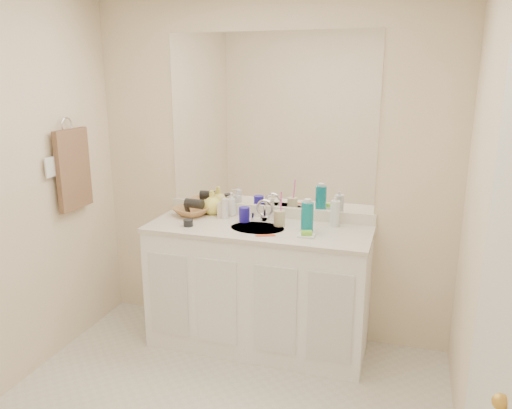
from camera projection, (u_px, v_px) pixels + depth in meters
The scene contains 27 objects.
wall_back at pixel (270, 173), 3.55m from camera, with size 2.60×0.02×2.40m, color #F5E2BF.
wall_right at pixel (495, 254), 1.97m from camera, with size 0.02×2.60×2.40m, color #F5E2BF.
vanity_cabinet at pixel (258, 289), 3.49m from camera, with size 1.50×0.55×0.85m, color white.
countertop at pixel (258, 229), 3.38m from camera, with size 1.52×0.57×0.03m, color silver.
backsplash at pixel (269, 211), 3.60m from camera, with size 1.52×0.03×0.08m, color white.
sink_basin at pixel (257, 229), 3.36m from camera, with size 0.37×0.37×0.02m, color beige.
faucet at pixel (265, 213), 3.51m from camera, with size 0.02×0.02×0.11m, color silver.
mirror at pixel (270, 122), 3.45m from camera, with size 1.48×0.01×1.20m, color white.
blue_mug at pixel (244, 214), 3.48m from camera, with size 0.08×0.08×0.10m, color #2218A5.
tan_cup at pixel (279, 218), 3.39m from camera, with size 0.08×0.08×0.11m, color #C2B688.
toothbrush at pixel (281, 204), 3.36m from camera, with size 0.01×0.01×0.18m, color #F741AC.
mouthwash_bottle at pixel (307, 217), 3.27m from camera, with size 0.08×0.08×0.19m, color #0A7682.
clear_pump_bottle at pixel (335, 214), 3.37m from camera, with size 0.07×0.07×0.18m, color silver.
soap_dish at pixel (306, 236), 3.18m from camera, with size 0.11×0.09×0.01m, color white.
green_soap at pixel (306, 233), 3.17m from camera, with size 0.07×0.05×0.02m, color #77CA31.
orange_comb at pixel (266, 235), 3.19m from camera, with size 0.13×0.03×0.01m, color #D84316.
dark_jar at pixel (188, 223), 3.39m from camera, with size 0.07×0.07×0.05m, color black.
extra_white_bottle at pixel (225, 209), 3.55m from camera, with size 0.05×0.05×0.15m, color white.
soap_bottle_white at pixel (232, 204), 3.62m from camera, with size 0.07×0.07×0.17m, color white.
soap_bottle_cream at pixel (222, 207), 3.59m from camera, with size 0.07×0.07×0.15m, color beige.
soap_bottle_yellow at pixel (212, 202), 3.66m from camera, with size 0.14×0.14×0.18m, color #FEF563.
wicker_basket at pixel (192, 211), 3.64m from camera, with size 0.26×0.26×0.06m, color #A87544.
hair_dryer at pixel (194, 204), 3.62m from camera, with size 0.07×0.07×0.14m, color black.
towel_ring at pixel (67, 125), 3.34m from camera, with size 0.11×0.11×0.01m, color silver.
hand_towel at pixel (73, 169), 3.41m from camera, with size 0.04×0.32×0.55m, color brown.
switch_plate at pixel (50, 167), 3.22m from camera, with size 0.01×0.09×0.13m, color white.
door at pixel (497, 336), 1.75m from camera, with size 0.02×0.82×2.00m, color silver.
Camera 1 is at (0.95, -2.05, 1.89)m, focal length 35.00 mm.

